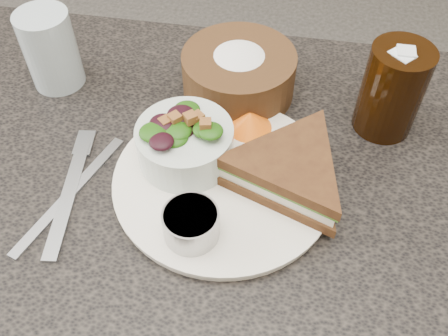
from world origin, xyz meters
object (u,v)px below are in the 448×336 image
salad_bowl (185,139)px  water_glass (51,50)px  dining_table (218,319)px  dinner_plate (224,180)px  bread_basket (239,68)px  cola_glass (393,87)px  sandwich (290,171)px  dressing_ramekin (191,224)px

salad_bowl → water_glass: water_glass is taller
salad_bowl → dining_table: bearing=-45.5°
dinner_plate → dining_table: bearing=-108.1°
bread_basket → cola_glass: (0.21, -0.03, 0.02)m
sandwich → dinner_plate: bearing=-156.8°
bread_basket → water_glass: bearing=-175.7°
sandwich → dressing_ramekin: (-0.10, -0.09, -0.01)m
dressing_ramekin → bread_basket: bearing=87.1°
cola_glass → water_glass: size_ratio=1.20×
salad_bowl → bread_basket: bread_basket is taller
water_glass → dining_table: bearing=-32.9°
bread_basket → water_glass: (-0.27, -0.02, 0.01)m
dining_table → cola_glass: 0.52m
dining_table → bread_basket: bearing=90.4°
sandwich → dressing_ramekin: size_ratio=2.89×
dressing_ramekin → cola_glass: (0.22, 0.23, 0.04)m
salad_bowl → bread_basket: bearing=73.3°
salad_bowl → dressing_ramekin: 0.12m
dinner_plate → cola_glass: 0.25m
dressing_ramekin → bread_basket: (0.01, 0.26, 0.01)m
bread_basket → dinner_plate: bearing=-87.1°
cola_glass → water_glass: 0.48m
dining_table → bread_basket: (-0.00, 0.20, 0.42)m
salad_bowl → dressing_ramekin: salad_bowl is taller
dining_table → sandwich: 0.42m
sandwich → cola_glass: bearing=69.4°
dinner_plate → water_glass: (-0.28, 0.15, 0.05)m
dining_table → salad_bowl: salad_bowl is taller
salad_bowl → cola_glass: cola_glass is taller
bread_basket → water_glass: 0.27m
dressing_ramekin → bread_basket: 0.26m
dressing_ramekin → bread_basket: bread_basket is taller
sandwich → dressing_ramekin: sandwich is taller
dressing_ramekin → cola_glass: bearing=46.0°
salad_bowl → water_glass: 0.26m
bread_basket → water_glass: water_glass is taller
sandwich → cola_glass: 0.18m
sandwich → salad_bowl: bearing=-168.2°
salad_bowl → dressing_ramekin: bearing=-74.2°
bread_basket → cola_glass: bearing=-8.9°
sandwich → water_glass: 0.39m
dinner_plate → dressing_ramekin: 0.09m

